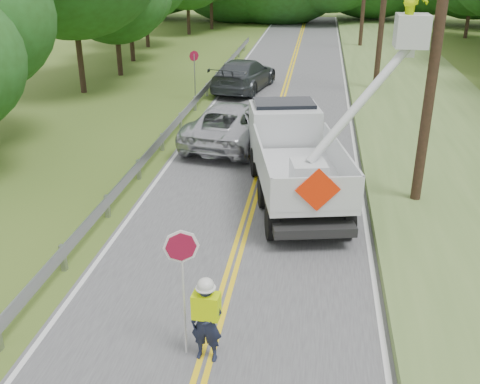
# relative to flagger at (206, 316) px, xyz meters

# --- Properties ---
(road) EXTENTS (7.20, 96.00, 0.03)m
(road) POSITION_rel_flagger_xyz_m (-0.02, 12.66, -0.98)
(road) COLOR #48474A
(road) RESTS_ON ground
(guardrail) EXTENTS (0.18, 48.00, 0.77)m
(guardrail) POSITION_rel_flagger_xyz_m (-4.04, 13.56, -0.43)
(guardrail) COLOR #929399
(guardrail) RESTS_ON ground
(utility_poles) EXTENTS (1.60, 43.30, 10.00)m
(utility_poles) POSITION_rel_flagger_xyz_m (4.98, 15.67, 4.28)
(utility_poles) COLOR black
(utility_poles) RESTS_ON ground
(tall_grass_verge) EXTENTS (7.00, 96.00, 0.30)m
(tall_grass_verge) POSITION_rel_flagger_xyz_m (7.08, 12.66, -0.84)
(tall_grass_verge) COLOR #557136
(tall_grass_verge) RESTS_ON ground
(flagger) EXTENTS (1.08, 0.44, 2.71)m
(flagger) POSITION_rel_flagger_xyz_m (0.00, 0.00, 0.00)
(flagger) COLOR #191E33
(flagger) RESTS_ON road
(bucket_truck) EXTENTS (5.31, 7.37, 6.87)m
(bucket_truck) POSITION_rel_flagger_xyz_m (1.31, 8.67, 0.57)
(bucket_truck) COLOR black
(bucket_truck) RESTS_ON road
(suv_silver) EXTENTS (3.78, 6.45, 1.69)m
(suv_silver) POSITION_rel_flagger_xyz_m (-1.47, 12.96, -0.12)
(suv_silver) COLOR silver
(suv_silver) RESTS_ON road
(suv_darkgrey) EXTENTS (3.48, 6.27, 1.72)m
(suv_darkgrey) POSITION_rel_flagger_xyz_m (-2.31, 22.29, -0.11)
(suv_darkgrey) COLOR #3D4247
(suv_darkgrey) RESTS_ON road
(stop_sign_permanent) EXTENTS (0.42, 0.40, 2.59)m
(stop_sign_permanent) POSITION_rel_flagger_xyz_m (-4.54, 19.63, 0.74)
(stop_sign_permanent) COLOR #929399
(stop_sign_permanent) RESTS_ON ground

